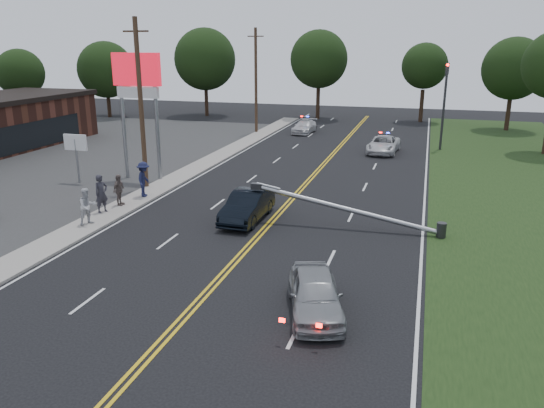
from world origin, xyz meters
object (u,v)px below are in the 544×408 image
(traffic_signal, at_px, (445,99))
(bystander_d, at_px, (119,190))
(utility_pole_far, at_px, (256,81))
(waiting_sedan, at_px, (315,294))
(emergency_a, at_px, (383,145))
(small_sign, at_px, (76,147))
(utility_pole_mid, at_px, (141,105))
(emergency_b, at_px, (304,127))
(bystander_c, at_px, (144,179))
(pylon_sign, at_px, (137,86))
(bystander_b, at_px, (87,206))
(crashed_sedan, at_px, (247,206))
(fallen_streetlight, at_px, (356,211))
(bystander_a, at_px, (101,194))

(traffic_signal, height_order, bystander_d, traffic_signal)
(utility_pole_far, xyz_separation_m, waiting_sedan, (13.21, -34.65, -4.38))
(bystander_d, bearing_deg, emergency_a, -35.61)
(small_sign, bearing_deg, utility_pole_mid, 0.00)
(utility_pole_mid, height_order, emergency_b, utility_pole_mid)
(bystander_c, bearing_deg, emergency_b, -21.54)
(pylon_sign, height_order, utility_pole_far, utility_pole_far)
(small_sign, distance_m, utility_pole_mid, 5.53)
(traffic_signal, bearing_deg, bystander_b, -123.41)
(traffic_signal, xyz_separation_m, bystander_d, (-16.89, -21.98, -3.23))
(crashed_sedan, height_order, bystander_b, bystander_b)
(emergency_b, bearing_deg, bystander_b, -94.41)
(bystander_d, bearing_deg, pylon_sign, 14.86)
(small_sign, distance_m, emergency_a, 23.54)
(fallen_streetlight, xyz_separation_m, emergency_b, (-8.76, 27.24, -0.29))
(traffic_signal, bearing_deg, crashed_sedan, -113.29)
(bystander_c, xyz_separation_m, bystander_d, (-0.42, -1.95, -0.15))
(utility_pole_far, bearing_deg, bystander_d, -88.66)
(bystander_a, bearing_deg, small_sign, 67.00)
(emergency_a, bearing_deg, crashed_sedan, -100.64)
(small_sign, distance_m, bystander_b, 9.27)
(bystander_a, bearing_deg, pylon_sign, 35.87)
(utility_pole_mid, xyz_separation_m, bystander_c, (1.03, -2.04, -3.96))
(crashed_sedan, bearing_deg, pylon_sign, 147.07)
(small_sign, bearing_deg, bystander_a, -45.55)
(small_sign, xyz_separation_m, utility_pole_far, (4.80, 22.00, 2.75))
(bystander_a, bearing_deg, emergency_a, -8.85)
(traffic_signal, relative_size, fallen_streetlight, 0.75)
(fallen_streetlight, relative_size, utility_pole_far, 0.94)
(fallen_streetlight, xyz_separation_m, emergency_a, (-0.36, 19.28, -0.25))
(bystander_b, relative_size, bystander_d, 1.05)
(crashed_sedan, height_order, bystander_a, bystander_a)
(utility_pole_far, bearing_deg, crashed_sedan, -73.03)
(bystander_b, bearing_deg, bystander_a, 42.75)
(pylon_sign, xyz_separation_m, bystander_b, (2.18, -9.20, -4.98))
(emergency_b, relative_size, bystander_d, 2.54)
(pylon_sign, xyz_separation_m, crashed_sedan, (9.28, -6.13, -5.25))
(emergency_b, xyz_separation_m, bystander_a, (-4.19, -28.57, 0.49))
(utility_pole_mid, bearing_deg, bystander_b, -83.00)
(fallen_streetlight, bearing_deg, small_sign, 167.60)
(utility_pole_far, relative_size, bystander_b, 5.55)
(emergency_b, bearing_deg, utility_pole_far, -162.45)
(pylon_sign, distance_m, utility_pole_mid, 2.55)
(waiting_sedan, relative_size, bystander_a, 2.07)
(emergency_b, relative_size, bystander_a, 2.17)
(utility_pole_mid, relative_size, crashed_sedan, 2.21)
(crashed_sedan, relative_size, emergency_b, 1.04)
(small_sign, distance_m, bystander_a, 7.58)
(bystander_b, distance_m, bystander_c, 5.16)
(utility_pole_far, bearing_deg, bystander_a, -89.08)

